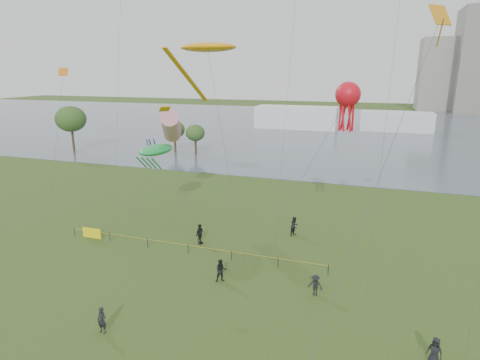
% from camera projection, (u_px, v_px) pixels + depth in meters
% --- Properties ---
extents(lake, '(400.00, 120.00, 0.08)m').
position_uv_depth(lake, '(342.00, 128.00, 112.27)').
color(lake, '#4F5D6D').
rests_on(lake, ground_plane).
extents(building_low, '(16.00, 18.00, 28.00)m').
position_uv_depth(building_low, '(440.00, 75.00, 161.02)').
color(building_low, gray).
rests_on(building_low, ground_plane).
extents(pavilion_left, '(22.00, 8.00, 6.00)m').
position_uv_depth(pavilion_left, '(296.00, 117.00, 110.59)').
color(pavilion_left, white).
rests_on(pavilion_left, ground_plane).
extents(pavilion_right, '(18.00, 7.00, 5.00)m').
position_uv_depth(pavilion_right, '(396.00, 122.00, 105.50)').
color(pavilion_right, silver).
rests_on(pavilion_right, ground_plane).
extents(trees, '(27.87, 11.11, 8.95)m').
position_uv_depth(trees, '(112.00, 124.00, 76.10)').
color(trees, '#3A2C1A').
rests_on(trees, ground_plane).
extents(fence, '(24.07, 0.07, 1.05)m').
position_uv_depth(fence, '(127.00, 238.00, 36.59)').
color(fence, black).
rests_on(fence, ground_plane).
extents(spectator_a, '(1.08, 1.01, 1.78)m').
position_uv_depth(spectator_a, '(221.00, 271.00, 29.96)').
color(spectator_a, black).
rests_on(spectator_a, ground_plane).
extents(spectator_b, '(1.09, 0.73, 1.56)m').
position_uv_depth(spectator_b, '(315.00, 285.00, 28.13)').
color(spectator_b, black).
rests_on(spectator_b, ground_plane).
extents(spectator_c, '(0.64, 1.18, 1.91)m').
position_uv_depth(spectator_c, '(200.00, 234.00, 36.55)').
color(spectator_c, black).
rests_on(spectator_c, ground_plane).
extents(spectator_d, '(0.94, 0.80, 1.63)m').
position_uv_depth(spectator_d, '(435.00, 351.00, 21.43)').
color(spectator_d, black).
rests_on(spectator_d, ground_plane).
extents(spectator_f, '(0.61, 0.40, 1.66)m').
position_uv_depth(spectator_f, '(102.00, 320.00, 24.08)').
color(spectator_f, black).
rests_on(spectator_f, ground_plane).
extents(spectator_g, '(1.03, 1.12, 1.86)m').
position_uv_depth(spectator_g, '(295.00, 226.00, 38.46)').
color(spectator_g, black).
rests_on(spectator_g, ground_plane).
extents(kite_stingray, '(7.13, 10.04, 17.66)m').
position_uv_depth(kite_stingray, '(208.00, 48.00, 34.00)').
color(kite_stingray, '#3F3F42').
extents(kite_windsock, '(7.11, 7.84, 11.62)m').
position_uv_depth(kite_windsock, '(171.00, 126.00, 42.48)').
color(kite_windsock, '#3F3F42').
extents(kite_creature, '(2.68, 8.48, 8.17)m').
position_uv_depth(kite_creature, '(156.00, 150.00, 40.17)').
color(kite_creature, '#3F3F42').
extents(kite_octopus, '(7.24, 6.46, 14.53)m').
position_uv_depth(kite_octopus, '(348.00, 96.00, 31.59)').
color(kite_octopus, '#3F3F42').
extents(kite_delta, '(6.68, 16.34, 18.84)m').
position_uv_depth(kite_delta, '(432.00, 40.00, 21.31)').
color(kite_delta, '#3F3F42').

